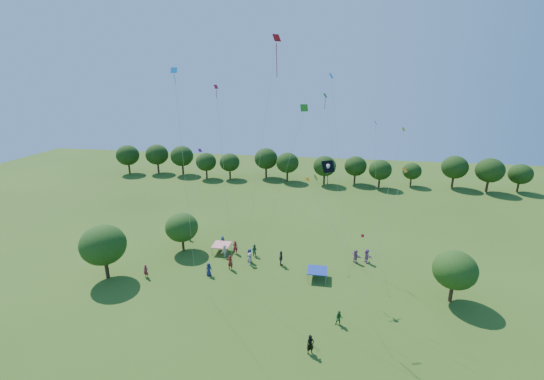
{
  "coord_description": "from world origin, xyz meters",
  "views": [
    {
      "loc": [
        5.96,
        -20.5,
        22.11
      ],
      "look_at": [
        0.0,
        14.0,
        11.0
      ],
      "focal_mm": 24.0,
      "sensor_mm": 36.0,
      "label": 1
    }
  ],
  "objects_px": {
    "pirate_kite": "(328,168)",
    "near_tree_east": "(455,270)",
    "tent_red_stripe": "(221,245)",
    "tent_blue": "(317,270)",
    "red_high_kite": "(270,89)",
    "man_in_black": "(310,345)",
    "near_tree_north": "(182,227)",
    "near_tree_west": "(103,245)"
  },
  "relations": [
    {
      "from": "near_tree_east",
      "to": "tent_blue",
      "type": "xyz_separation_m",
      "value": [
        -13.63,
        2.05,
        -2.56
      ]
    },
    {
      "from": "near_tree_north",
      "to": "pirate_kite",
      "type": "height_order",
      "value": "pirate_kite"
    },
    {
      "from": "pirate_kite",
      "to": "red_high_kite",
      "type": "distance_m",
      "value": 9.94
    },
    {
      "from": "man_in_black",
      "to": "red_high_kite",
      "type": "height_order",
      "value": "red_high_kite"
    },
    {
      "from": "tent_blue",
      "to": "red_high_kite",
      "type": "bearing_deg",
      "value": -164.45
    },
    {
      "from": "tent_red_stripe",
      "to": "near_tree_west",
      "type": "bearing_deg",
      "value": -142.8
    },
    {
      "from": "near_tree_west",
      "to": "near_tree_north",
      "type": "distance_m",
      "value": 9.83
    },
    {
      "from": "near_tree_west",
      "to": "man_in_black",
      "type": "relative_size",
      "value": 3.61
    },
    {
      "from": "near_tree_north",
      "to": "tent_blue",
      "type": "bearing_deg",
      "value": -12.69
    },
    {
      "from": "pirate_kite",
      "to": "tent_blue",
      "type": "bearing_deg",
      "value": -163.82
    },
    {
      "from": "near_tree_north",
      "to": "tent_red_stripe",
      "type": "distance_m",
      "value": 5.62
    },
    {
      "from": "near_tree_west",
      "to": "man_in_black",
      "type": "distance_m",
      "value": 25.13
    },
    {
      "from": "tent_blue",
      "to": "man_in_black",
      "type": "bearing_deg",
      "value": -89.72
    },
    {
      "from": "tent_red_stripe",
      "to": "tent_blue",
      "type": "height_order",
      "value": "same"
    },
    {
      "from": "man_in_black",
      "to": "red_high_kite",
      "type": "bearing_deg",
      "value": 90.97
    },
    {
      "from": "pirate_kite",
      "to": "near_tree_east",
      "type": "bearing_deg",
      "value": -9.71
    },
    {
      "from": "tent_blue",
      "to": "red_high_kite",
      "type": "distance_m",
      "value": 20.54
    },
    {
      "from": "near_tree_west",
      "to": "near_tree_north",
      "type": "height_order",
      "value": "near_tree_west"
    },
    {
      "from": "tent_blue",
      "to": "near_tree_east",
      "type": "bearing_deg",
      "value": -8.55
    },
    {
      "from": "near_tree_north",
      "to": "near_tree_east",
      "type": "xyz_separation_m",
      "value": [
        31.4,
        -6.05,
        0.29
      ]
    },
    {
      "from": "near_tree_north",
      "to": "near_tree_west",
      "type": "bearing_deg",
      "value": -126.26
    },
    {
      "from": "tent_red_stripe",
      "to": "near_tree_east",
      "type": "bearing_deg",
      "value": -13.77
    },
    {
      "from": "near_tree_north",
      "to": "tent_blue",
      "type": "xyz_separation_m",
      "value": [
        17.77,
        -4.0,
        -2.26
      ]
    },
    {
      "from": "tent_red_stripe",
      "to": "man_in_black",
      "type": "relative_size",
      "value": 1.25
    },
    {
      "from": "man_in_black",
      "to": "near_tree_north",
      "type": "bearing_deg",
      "value": 112.79
    },
    {
      "from": "near_tree_north",
      "to": "red_high_kite",
      "type": "height_order",
      "value": "red_high_kite"
    },
    {
      "from": "near_tree_east",
      "to": "man_in_black",
      "type": "distance_m",
      "value": 16.96
    },
    {
      "from": "tent_red_stripe",
      "to": "pirate_kite",
      "type": "height_order",
      "value": "pirate_kite"
    },
    {
      "from": "tent_red_stripe",
      "to": "red_high_kite",
      "type": "height_order",
      "value": "red_high_kite"
    },
    {
      "from": "tent_red_stripe",
      "to": "pirate_kite",
      "type": "relative_size",
      "value": 0.18
    },
    {
      "from": "near_tree_east",
      "to": "pirate_kite",
      "type": "height_order",
      "value": "pirate_kite"
    },
    {
      "from": "near_tree_north",
      "to": "man_in_black",
      "type": "height_order",
      "value": "near_tree_north"
    },
    {
      "from": "red_high_kite",
      "to": "near_tree_west",
      "type": "bearing_deg",
      "value": -172.38
    },
    {
      "from": "tent_red_stripe",
      "to": "red_high_kite",
      "type": "distance_m",
      "value": 21.99
    },
    {
      "from": "near_tree_west",
      "to": "tent_red_stripe",
      "type": "bearing_deg",
      "value": 37.2
    },
    {
      "from": "near_tree_north",
      "to": "tent_red_stripe",
      "type": "xyz_separation_m",
      "value": [
        5.13,
        0.39,
        -2.26
      ]
    },
    {
      "from": "near_tree_east",
      "to": "tent_red_stripe",
      "type": "distance_m",
      "value": 27.17
    },
    {
      "from": "pirate_kite",
      "to": "red_high_kite",
      "type": "xyz_separation_m",
      "value": [
        -5.76,
        -1.61,
        7.94
      ]
    },
    {
      "from": "near_tree_north",
      "to": "tent_red_stripe",
      "type": "height_order",
      "value": "near_tree_north"
    },
    {
      "from": "near_tree_east",
      "to": "pirate_kite",
      "type": "relative_size",
      "value": 0.45
    },
    {
      "from": "red_high_kite",
      "to": "pirate_kite",
      "type": "bearing_deg",
      "value": 15.61
    },
    {
      "from": "near_tree_west",
      "to": "tent_red_stripe",
      "type": "height_order",
      "value": "near_tree_west"
    }
  ]
}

